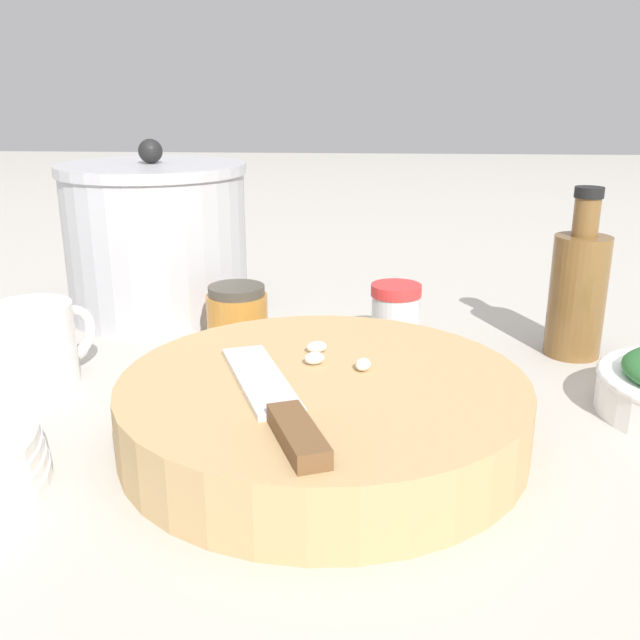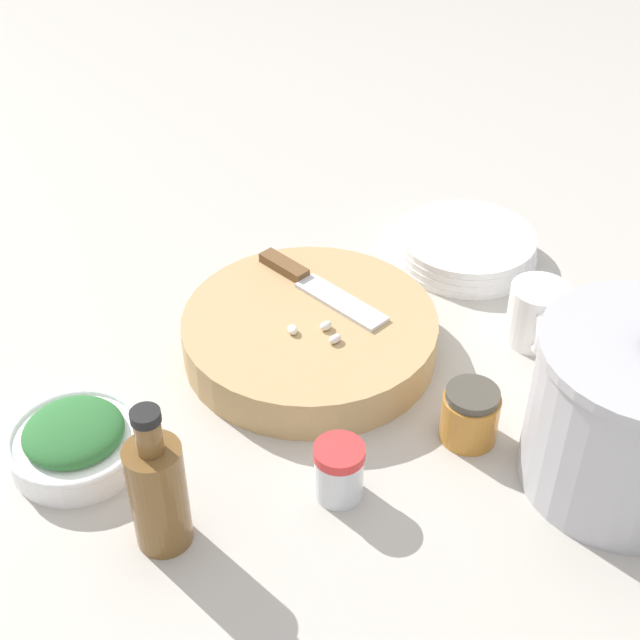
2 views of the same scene
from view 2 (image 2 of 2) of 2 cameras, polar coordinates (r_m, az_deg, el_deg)
The scene contains 11 objects.
ground_plane at distance 1.07m, azimuth 1.71°, elevation -4.73°, with size 5.00×5.00×0.00m, color #B2ADA3.
cutting_board at distance 1.11m, azimuth -0.65°, elevation -0.94°, with size 0.32×0.32×0.05m.
chef_knife at distance 1.14m, azimuth -0.47°, elevation 2.33°, with size 0.10×0.20×0.01m.
garlic_cloves at distance 1.06m, azimuth -0.11°, elevation -0.71°, with size 0.06×0.05×0.01m.
herb_bowl at distance 1.01m, azimuth -15.37°, elevation -7.46°, with size 0.15×0.15×0.06m.
spice_jar at distance 0.93m, azimuth 1.22°, elevation -9.63°, with size 0.05×0.05×0.07m.
coffee_mug at distance 1.15m, azimuth 13.68°, elevation 0.35°, with size 0.08×0.10×0.08m.
plate_stack at distance 1.30m, azimuth 9.33°, elevation 4.64°, with size 0.20×0.20×0.04m.
honey_jar at distance 1.01m, azimuth 9.58°, elevation -6.00°, with size 0.06×0.06×0.07m.
oil_bottle at distance 0.88m, azimuth -10.33°, elevation -10.71°, with size 0.06×0.06×0.17m.
stock_pot at distance 0.96m, azimuth 19.48°, elevation -5.73°, with size 0.22×0.22×0.21m.
Camera 2 is at (0.34, 0.70, 0.72)m, focal length 50.00 mm.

